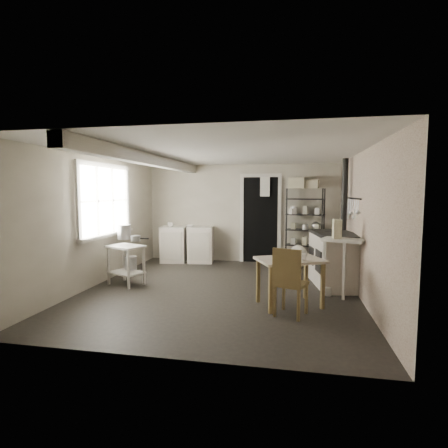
% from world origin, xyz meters
% --- Properties ---
extents(floor, '(5.00, 5.00, 0.00)m').
position_xyz_m(floor, '(0.00, 0.00, 0.00)').
color(floor, black).
rests_on(floor, ground).
extents(ceiling, '(5.00, 5.00, 0.00)m').
position_xyz_m(ceiling, '(0.00, 0.00, 2.30)').
color(ceiling, silver).
rests_on(ceiling, wall_back).
extents(wall_back, '(4.50, 0.02, 2.30)m').
position_xyz_m(wall_back, '(0.00, 2.50, 1.15)').
color(wall_back, '#AEA795').
rests_on(wall_back, ground).
extents(wall_front, '(4.50, 0.02, 2.30)m').
position_xyz_m(wall_front, '(0.00, -2.50, 1.15)').
color(wall_front, '#AEA795').
rests_on(wall_front, ground).
extents(wall_left, '(0.02, 5.00, 2.30)m').
position_xyz_m(wall_left, '(-2.25, 0.00, 1.15)').
color(wall_left, '#AEA795').
rests_on(wall_left, ground).
extents(wall_right, '(0.02, 5.00, 2.30)m').
position_xyz_m(wall_right, '(2.25, 0.00, 1.15)').
color(wall_right, '#AEA795').
rests_on(wall_right, ground).
extents(window, '(0.12, 1.76, 1.28)m').
position_xyz_m(window, '(-2.22, 0.20, 1.50)').
color(window, beige).
rests_on(window, wall_left).
extents(doorway, '(0.96, 0.10, 2.08)m').
position_xyz_m(doorway, '(0.45, 2.47, 1.00)').
color(doorway, beige).
rests_on(doorway, ground).
extents(ceiling_beam, '(0.18, 5.00, 0.18)m').
position_xyz_m(ceiling_beam, '(-1.20, 0.00, 2.20)').
color(ceiling_beam, beige).
rests_on(ceiling_beam, ceiling).
extents(wallpaper_panel, '(0.01, 5.00, 2.30)m').
position_xyz_m(wallpaper_panel, '(2.24, 0.00, 1.15)').
color(wallpaper_panel, '#BAA997').
rests_on(wallpaper_panel, wall_right).
extents(utensil_rail, '(0.06, 1.20, 0.44)m').
position_xyz_m(utensil_rail, '(2.19, 0.60, 1.55)').
color(utensil_rail, '#BABABC').
rests_on(utensil_rail, wall_right).
extents(prep_table, '(0.74, 0.65, 0.71)m').
position_xyz_m(prep_table, '(-1.74, 0.02, 0.40)').
color(prep_table, beige).
rests_on(prep_table, ground).
extents(stockpot, '(0.30, 0.30, 0.26)m').
position_xyz_m(stockpot, '(-1.81, 0.12, 0.94)').
color(stockpot, '#BABABC').
rests_on(stockpot, prep_table).
extents(saucepan, '(0.20, 0.20, 0.10)m').
position_xyz_m(saucepan, '(-1.52, -0.02, 0.85)').
color(saucepan, '#BABABC').
rests_on(saucepan, prep_table).
extents(bucket, '(0.28, 0.28, 0.24)m').
position_xyz_m(bucket, '(-1.67, 0.07, 0.39)').
color(bucket, '#BABABC').
rests_on(bucket, prep_table).
extents(base_cabinets, '(1.35, 0.71, 0.85)m').
position_xyz_m(base_cabinets, '(-1.25, 2.18, 0.46)').
color(base_cabinets, beige).
rests_on(base_cabinets, ground).
extents(mixing_bowl, '(0.30, 0.30, 0.06)m').
position_xyz_m(mixing_bowl, '(-1.16, 2.09, 0.95)').
color(mixing_bowl, silver).
rests_on(mixing_bowl, base_cabinets).
extents(counter_cup, '(0.17, 0.17, 0.11)m').
position_xyz_m(counter_cup, '(-1.60, 2.02, 0.97)').
color(counter_cup, silver).
rests_on(counter_cup, base_cabinets).
extents(shelf_rack, '(0.88, 0.51, 1.74)m').
position_xyz_m(shelf_rack, '(1.47, 2.31, 0.95)').
color(shelf_rack, black).
rests_on(shelf_rack, ground).
extents(shelf_jar, '(0.10, 0.10, 0.18)m').
position_xyz_m(shelf_jar, '(1.15, 2.25, 1.36)').
color(shelf_jar, silver).
rests_on(shelf_jar, shelf_rack).
extents(storage_box_a, '(0.37, 0.34, 0.24)m').
position_xyz_m(storage_box_a, '(1.26, 2.30, 2.01)').
color(storage_box_a, beige).
rests_on(storage_box_a, shelf_rack).
extents(storage_box_b, '(0.33, 0.31, 0.18)m').
position_xyz_m(storage_box_b, '(1.60, 2.29, 1.99)').
color(storage_box_b, beige).
rests_on(storage_box_b, shelf_rack).
extents(stove, '(0.86, 1.30, 0.95)m').
position_xyz_m(stove, '(1.92, 0.64, 0.44)').
color(stove, beige).
rests_on(stove, ground).
extents(stovepipe, '(0.11, 0.11, 1.32)m').
position_xyz_m(stovepipe, '(2.12, 1.09, 1.59)').
color(stovepipe, black).
rests_on(stovepipe, stove).
extents(side_ledge, '(0.70, 0.55, 0.95)m').
position_xyz_m(side_ledge, '(1.95, -0.16, 0.43)').
color(side_ledge, beige).
rests_on(side_ledge, ground).
extents(oats_box, '(0.12, 0.20, 0.29)m').
position_xyz_m(oats_box, '(1.85, -0.13, 1.01)').
color(oats_box, beige).
rests_on(oats_box, side_ledge).
extents(work_table, '(1.10, 0.96, 0.70)m').
position_xyz_m(work_table, '(1.15, -0.60, 0.38)').
color(work_table, beige).
rests_on(work_table, ground).
extents(table_cup, '(0.12, 0.12, 0.09)m').
position_xyz_m(table_cup, '(1.34, -0.67, 0.81)').
color(table_cup, silver).
rests_on(table_cup, work_table).
extents(chair, '(0.50, 0.51, 0.94)m').
position_xyz_m(chair, '(1.17, -1.01, 0.48)').
color(chair, brown).
rests_on(chair, ground).
extents(flour_sack, '(0.43, 0.37, 0.50)m').
position_xyz_m(flour_sack, '(1.32, 1.99, 0.24)').
color(flour_sack, silver).
rests_on(flour_sack, ground).
extents(floor_crock, '(0.13, 0.13, 0.14)m').
position_xyz_m(floor_crock, '(1.76, 0.01, 0.07)').
color(floor_crock, silver).
rests_on(floor_crock, ground).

